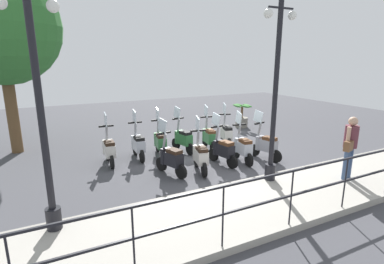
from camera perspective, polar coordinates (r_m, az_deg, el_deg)
ground_plane at (r=9.56m, az=3.23°, el=-5.17°), size 28.00×28.00×0.00m
promenade_walkway at (r=7.19m, az=16.19°, el=-11.79°), size 2.20×20.00×0.15m
fence_railing at (r=6.22m, az=23.31°, el=-8.25°), size 0.04×16.03×1.07m
lamp_post_near at (r=7.39m, az=15.47°, el=5.54°), size 0.26×0.90×4.42m
lamp_post_far at (r=5.51m, az=-26.61°, el=1.03°), size 0.26×0.90×4.27m
pedestrian_with_bag at (r=8.36m, az=27.91°, el=-1.92°), size 0.43×0.63×1.59m
tree_large at (r=11.47m, az=-32.79°, el=16.53°), size 3.65×3.65×5.91m
potted_palm at (r=13.99m, az=9.45°, el=2.72°), size 1.06×0.66×1.05m
scooter_near_0 at (r=9.66m, az=13.81°, el=-2.36°), size 1.22×0.50×1.54m
scooter_near_1 at (r=9.26m, az=9.64°, el=-2.86°), size 1.23×0.45×1.54m
scooter_near_2 at (r=8.96m, az=5.90°, el=-3.30°), size 1.22×0.48×1.54m
scooter_near_3 at (r=8.38m, az=1.60°, el=-4.47°), size 1.22×0.51×1.54m
scooter_near_4 at (r=8.18m, az=-4.04°, el=-4.97°), size 1.20×0.55×1.54m
scooter_far_0 at (r=10.85m, az=6.52°, el=-0.25°), size 1.19×0.55×1.54m
scooter_far_1 at (r=10.33m, az=3.24°, el=-0.91°), size 1.22×0.48×1.54m
scooter_far_2 at (r=10.09m, az=-1.74°, el=-1.25°), size 1.22×0.48×1.54m
scooter_far_3 at (r=9.81m, az=-6.09°, el=-1.78°), size 1.23×0.46×1.54m
scooter_far_4 at (r=9.59m, az=-10.23°, el=-2.29°), size 1.23×0.44×1.54m
scooter_far_5 at (r=9.27m, az=-15.52°, el=-3.15°), size 1.23×0.44×1.54m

